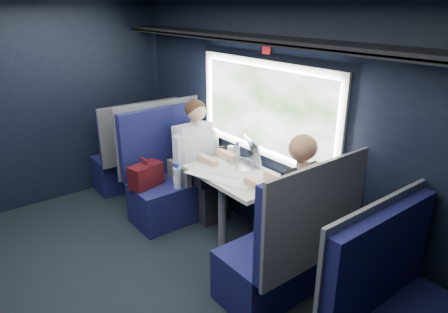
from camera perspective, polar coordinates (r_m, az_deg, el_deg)
ground at (r=3.71m, az=-11.58°, el=-17.06°), size 2.80×4.20×0.01m
room_shell at (r=3.05m, az=-13.20°, el=5.63°), size 3.00×4.40×2.40m
table at (r=3.84m, az=1.57°, el=-3.56°), size 0.62×1.00×0.74m
seat_bay_near at (r=4.49m, az=-7.50°, el=-3.31°), size 1.05×0.62×1.26m
seat_bay_far at (r=3.29m, az=8.89°, el=-13.34°), size 1.04×0.62×1.26m
seat_row_front at (r=5.26m, az=-12.48°, el=-0.05°), size 1.04×0.51×1.16m
man at (r=4.37m, az=-3.53°, el=0.34°), size 0.53×0.56×1.32m
woman at (r=3.39m, az=10.09°, el=-6.16°), size 0.53×0.56×1.32m
papers at (r=3.82m, az=0.58°, el=-2.33°), size 0.67×0.81×0.01m
laptop at (r=4.01m, az=3.39°, el=-0.18°), size 0.37×0.41×0.26m
bottle_small at (r=4.11m, az=1.91°, el=0.63°), size 0.06×0.06×0.19m
cup at (r=4.28m, az=0.95°, el=0.89°), size 0.07×0.07×0.09m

